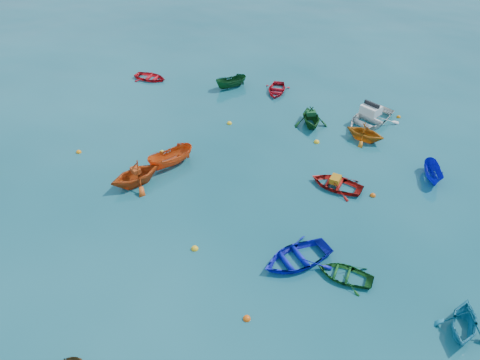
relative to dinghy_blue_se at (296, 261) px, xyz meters
The scene contains 25 objects.
ground 5.52m from the dinghy_blue_se, 164.60° to the right, with size 160.00×160.00×0.00m, color #0B4050.
dinghy_blue_se is the anchor object (origin of this frame).
dinghy_orange_w 10.50m from the dinghy_blue_se, behind, with size 2.61×3.03×1.59m, color #CE4813.
dinghy_green_e 2.31m from the dinghy_blue_se, ahead, with size 1.82×2.55×0.53m, color #124E19.
dinghy_cyan_se 7.44m from the dinghy_blue_se, ahead, with size 2.13×2.47×1.30m, color teal.
dinghy_red_nw 22.06m from the dinghy_blue_se, 148.31° to the left, with size 1.93×2.69×0.56m, color red.
sampan_orange_n 10.35m from the dinghy_blue_se, 162.91° to the left, with size 1.15×3.05×1.18m, color #E55015.
dinghy_green_n 12.75m from the dinghy_blue_se, 111.85° to the left, with size 2.31×2.67×1.41m, color #0F4114.
dinghy_red_ne 6.37m from the dinghy_blue_se, 95.30° to the left, with size 2.12×2.97×0.62m, color #A2110D.
sampan_blue_far 10.73m from the dinghy_blue_se, 68.88° to the left, with size 0.89×2.37×0.92m, color #0F14C2.
dinghy_red_far 17.48m from the dinghy_blue_se, 121.16° to the left, with size 1.93×2.70×0.56m, color #B70F1C.
dinghy_orange_far 11.96m from the dinghy_blue_se, 94.48° to the left, with size 2.17×2.52×1.33m, color #BB6411.
sampan_green_far 18.54m from the dinghy_blue_se, 132.05° to the left, with size 0.97×2.58×1.00m, color #10461D.
motorboat_white 14.21m from the dinghy_blue_se, 95.68° to the left, with size 3.09×4.31×1.50m, color silver.
tarp_orange_a 10.52m from the dinghy_blue_se, behind, with size 0.56×0.43×0.27m, color #B63D12.
tarp_green_b 12.87m from the dinghy_blue_se, 111.96° to the left, with size 0.62×0.47×0.30m, color #134C21.
tarp_orange_b 6.39m from the dinghy_blue_se, 96.20° to the left, with size 0.70×0.53×0.34m, color #BE7613.
buoy_ye_a 4.95m from the dinghy_blue_se, 157.53° to the right, with size 0.36×0.36×0.36m, color yellow.
buoy_or_b 4.04m from the dinghy_blue_se, 94.74° to the right, with size 0.33×0.33×0.33m, color #F4570D.
buoy_ye_b 11.92m from the dinghy_blue_se, 161.24° to the left, with size 0.30×0.30×0.30m, color yellow.
buoy_or_c 15.79m from the dinghy_blue_se, behind, with size 0.33×0.33×0.33m, color orange.
buoy_ye_c 10.58m from the dinghy_blue_se, 109.01° to the left, with size 0.38×0.38×0.38m, color yellow.
buoy_or_d 6.78m from the dinghy_blue_se, 77.43° to the left, with size 0.34×0.34×0.34m, color #D8570B.
buoy_ye_d 13.15m from the dinghy_blue_se, 136.63° to the left, with size 0.35×0.35×0.35m, color yellow.
buoy_or_e 16.03m from the dinghy_blue_se, 89.50° to the left, with size 0.30×0.30×0.30m, color orange.
Camera 1 is at (11.02, -12.92, 16.59)m, focal length 35.00 mm.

